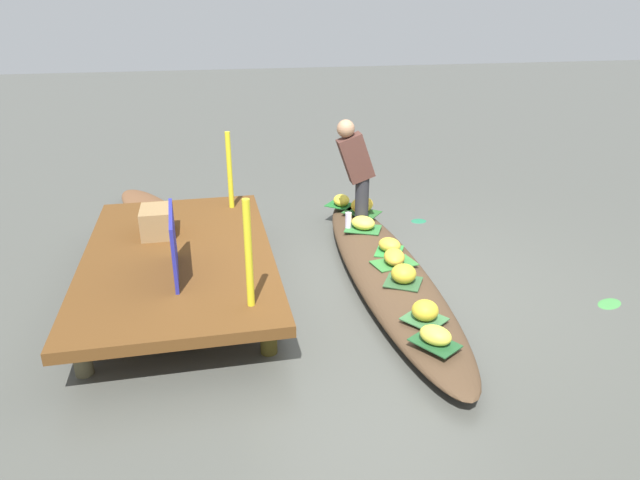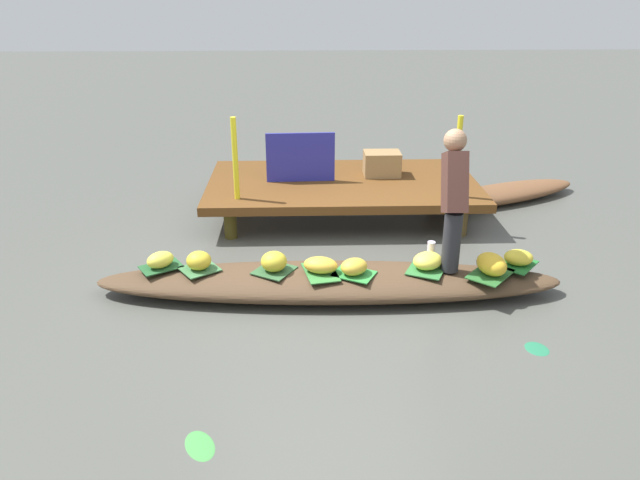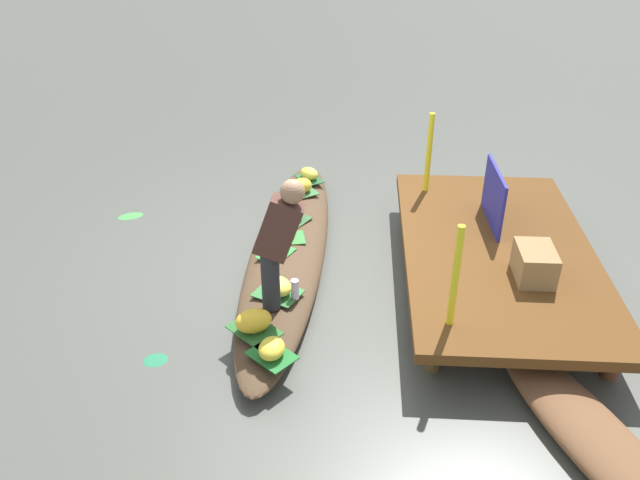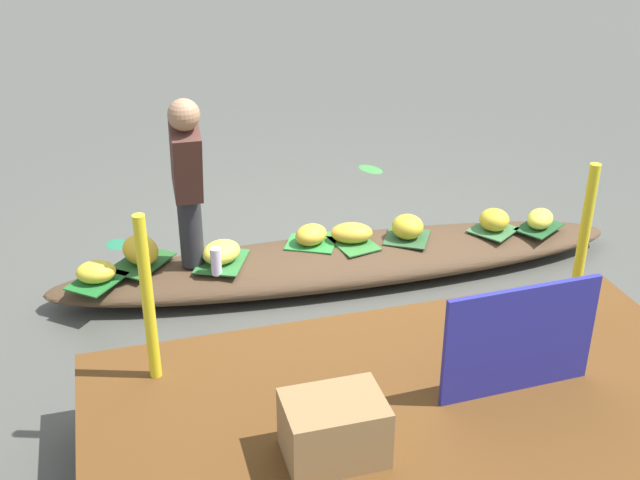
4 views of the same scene
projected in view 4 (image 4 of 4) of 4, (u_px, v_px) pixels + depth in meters
The scene contains 27 objects.
canal_water at pixel (343, 275), 5.84m from camera, with size 40.00×40.00×0.00m, color #4B4C46.
dock_platform at pixel (419, 416), 3.85m from camera, with size 3.20×1.80×0.42m.
vendor_boat at pixel (343, 261), 5.79m from camera, with size 4.21×0.76×0.24m, color #4A3523.
leaf_mat_0 at pixel (493, 230), 5.97m from camera, with size 0.31×0.29×0.01m, color #3A6E3E.
banana_bunch_0 at pixel (494, 220), 5.94m from camera, with size 0.22×0.22×0.17m, color gold.
leaf_mat_1 at pixel (407, 237), 5.86m from camera, with size 0.33×0.31×0.01m, color #2F5731.
banana_bunch_1 at pixel (407, 227), 5.82m from camera, with size 0.23×0.24×0.18m, color gold.
leaf_mat_2 at pixel (142, 262), 5.51m from camera, with size 0.43×0.29×0.01m, color #275E28.
banana_bunch_2 at pixel (140, 250), 5.46m from camera, with size 0.31×0.22×0.19m, color yellow.
leaf_mat_3 at pixel (97, 281), 5.27m from camera, with size 0.36×0.27×0.01m, color #1F692A.
banana_bunch_3 at pixel (96, 272), 5.24m from camera, with size 0.26×0.21×0.14m, color yellow.
leaf_mat_4 at pixel (311, 244), 5.77m from camera, with size 0.35×0.27×0.01m, color #2E8438.
banana_bunch_4 at pixel (311, 235), 5.73m from camera, with size 0.25×0.21×0.15m, color gold.
leaf_mat_5 at pixel (351, 241), 5.80m from camera, with size 0.43×0.27×0.01m, color #347734.
banana_bunch_5 at pixel (352, 233), 5.77m from camera, with size 0.31×0.21×0.14m, color gold.
leaf_mat_6 at pixel (222, 262), 5.52m from camera, with size 0.40×0.31×0.01m, color #2E6F34.
banana_bunch_6 at pixel (221, 252), 5.49m from camera, with size 0.28×0.24×0.15m, color #EDDC4A.
leaf_mat_7 at pixel (539, 227), 6.01m from camera, with size 0.36×0.24×0.01m, color #205129.
banana_bunch_7 at pixel (540, 219), 5.98m from camera, with size 0.25×0.18×0.14m, color yellow.
vendor_person at pixel (187, 174), 5.12m from camera, with size 0.20×0.44×1.23m.
water_bottle at pixel (216, 261), 5.33m from camera, with size 0.07×0.07×0.19m, color silver.
market_banner at pixel (520, 340), 3.81m from camera, with size 0.81×0.03×0.58m, color navy.
railing_post_west at pixel (583, 239), 4.43m from camera, with size 0.06×0.06×0.90m, color yellow.
railing_post_east at pixel (148, 299), 3.85m from camera, with size 0.06×0.06×0.90m, color yellow.
produce_crate at pixel (334, 428), 3.46m from camera, with size 0.44×0.32×0.29m, color olive.
drifting_plant_0 at pixel (117, 244), 6.29m from camera, with size 0.21×0.18×0.01m, color #236F4A.
drifting_plant_1 at pixel (370, 169), 7.74m from camera, with size 0.29×0.17×0.01m, color #3F8A40.
Camera 4 is at (1.55, 4.88, 2.84)m, focal length 44.55 mm.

